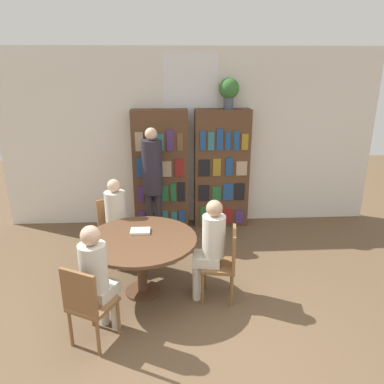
{
  "coord_description": "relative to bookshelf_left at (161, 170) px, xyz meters",
  "views": [
    {
      "loc": [
        -0.35,
        -3.09,
        2.74
      ],
      "look_at": [
        -0.06,
        1.78,
        1.05
      ],
      "focal_mm": 35.0,
      "sensor_mm": 36.0,
      "label": 1
    }
  ],
  "objects": [
    {
      "name": "ground_plane",
      "position": [
        0.52,
        -3.07,
        -1.01
      ],
      "size": [
        16.0,
        16.0,
        0.0
      ],
      "primitive_type": "plane",
      "color": "brown"
    },
    {
      "name": "wall_back",
      "position": [
        0.52,
        0.19,
        0.5
      ],
      "size": [
        6.4,
        0.07,
        3.0
      ],
      "color": "silver",
      "rests_on": "ground_plane"
    },
    {
      "name": "bookshelf_left",
      "position": [
        0.0,
        0.0,
        0.0
      ],
      "size": [
        0.92,
        0.34,
        2.03
      ],
      "color": "brown",
      "rests_on": "ground_plane"
    },
    {
      "name": "bookshelf_right",
      "position": [
        1.04,
        0.0,
        0.0
      ],
      "size": [
        0.92,
        0.34,
        2.03
      ],
      "color": "brown",
      "rests_on": "ground_plane"
    },
    {
      "name": "flower_vase",
      "position": [
        1.13,
        0.0,
        1.32
      ],
      "size": [
        0.33,
        0.33,
        0.49
      ],
      "color": "#475166",
      "rests_on": "bookshelf_right"
    },
    {
      "name": "reading_table",
      "position": [
        -0.21,
        -2.08,
        -0.36
      ],
      "size": [
        1.36,
        1.36,
        0.75
      ],
      "color": "brown",
      "rests_on": "ground_plane"
    },
    {
      "name": "chair_near_camera",
      "position": [
        -0.67,
        -2.99,
        -0.5
      ],
      "size": [
        0.54,
        0.54,
        0.9
      ],
      "rotation": [
        0.0,
        0.0,
        -0.48
      ],
      "color": "brown",
      "rests_on": "ground_plane"
    },
    {
      "name": "chair_left_side",
      "position": [
        -0.66,
        -1.17,
        -0.5
      ],
      "size": [
        0.54,
        0.54,
        0.9
      ],
      "rotation": [
        0.0,
        0.0,
        -2.67
      ],
      "color": "brown",
      "rests_on": "ground_plane"
    },
    {
      "name": "chair_far_side",
      "position": [
        0.8,
        -2.24,
        -0.5
      ],
      "size": [
        0.46,
        0.46,
        0.9
      ],
      "rotation": [
        0.0,
        0.0,
        1.41
      ],
      "color": "brown",
      "rests_on": "ground_plane"
    },
    {
      "name": "seated_reader_left",
      "position": [
        -0.59,
        -1.33,
        -0.29
      ],
      "size": [
        0.4,
        0.42,
        1.25
      ],
      "rotation": [
        0.0,
        0.0,
        -2.67
      ],
      "color": "beige",
      "rests_on": "ground_plane"
    },
    {
      "name": "seated_reader_right",
      "position": [
        0.62,
        -2.22,
        -0.28
      ],
      "size": [
        0.4,
        0.32,
        1.27
      ],
      "rotation": [
        0.0,
        0.0,
        1.41
      ],
      "color": "beige",
      "rests_on": "ground_plane"
    },
    {
      "name": "seated_reader_back",
      "position": [
        -0.59,
        -2.83,
        -0.28
      ],
      "size": [
        0.39,
        0.41,
        1.27
      ],
      "rotation": [
        0.0,
        0.0,
        -0.48
      ],
      "color": "beige",
      "rests_on": "ground_plane"
    },
    {
      "name": "librarian_standing",
      "position": [
        -0.11,
        -0.5,
        0.11
      ],
      "size": [
        0.32,
        0.59,
        1.82
      ],
      "color": "#28232D",
      "rests_on": "ground_plane"
    },
    {
      "name": "open_book_on_table",
      "position": [
        -0.22,
        -1.91,
        -0.24
      ],
      "size": [
        0.24,
        0.18,
        0.03
      ],
      "color": "silver",
      "rests_on": "reading_table"
    }
  ]
}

